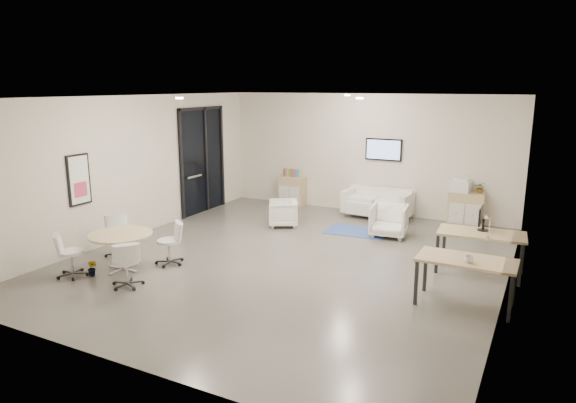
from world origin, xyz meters
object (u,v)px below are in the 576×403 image
at_px(armchair_left, 283,212).
at_px(round_table, 121,238).
at_px(armchair_right, 389,219).
at_px(desk_rear, 481,237).
at_px(sideboard_left, 292,191).
at_px(sideboard_right, 466,209).
at_px(desk_front, 466,264).
at_px(loveseat, 378,204).

xyz_separation_m(armchair_left, round_table, (-1.23, -4.14, 0.28)).
bearing_deg(armchair_right, round_table, -137.67).
bearing_deg(desk_rear, sideboard_left, 144.42).
relative_size(sideboard_right, desk_rear, 0.53).
bearing_deg(round_table, armchair_left, 73.43).
height_order(sideboard_left, round_table, sideboard_left).
distance_m(sideboard_right, desk_front, 5.02).
bearing_deg(round_table, armchair_right, 49.43).
relative_size(loveseat, round_table, 1.51).
bearing_deg(desk_front, armchair_left, 149.10).
height_order(sideboard_left, sideboard_right, sideboard_right).
bearing_deg(round_table, sideboard_right, 50.00).
height_order(sideboard_right, desk_front, sideboard_right).
bearing_deg(sideboard_left, sideboard_right, -0.13).
bearing_deg(armchair_left, loveseat, 107.83).
height_order(armchair_left, armchair_right, armchair_right).
height_order(armchair_right, desk_front, armchair_right).
distance_m(armchair_left, desk_rear, 4.95).
bearing_deg(sideboard_left, loveseat, -4.65).
xyz_separation_m(sideboard_left, loveseat, (2.65, -0.22, -0.07)).
xyz_separation_m(loveseat, armchair_right, (0.77, -1.59, 0.06)).
height_order(sideboard_right, desk_rear, sideboard_right).
relative_size(sideboard_left, sideboard_right, 0.99).
bearing_deg(armchair_left, armchair_right, 68.66).
distance_m(sideboard_left, round_table, 6.29).
distance_m(sideboard_left, desk_front, 7.48).
bearing_deg(desk_front, armchair_right, 124.32).
bearing_deg(sideboard_right, loveseat, -174.68).
xyz_separation_m(armchair_right, desk_front, (2.17, -3.17, 0.29)).
relative_size(desk_front, round_table, 1.27).
height_order(sideboard_right, round_table, sideboard_right).
relative_size(loveseat, desk_rear, 1.12).
xyz_separation_m(desk_rear, desk_front, (-0.02, -1.59, -0.02)).
height_order(loveseat, round_table, loveseat).
bearing_deg(desk_front, round_table, -167.81).
height_order(loveseat, armchair_right, armchair_right).
bearing_deg(armchair_left, sideboard_left, 172.73).
relative_size(sideboard_left, desk_front, 0.56).
height_order(sideboard_left, desk_rear, sideboard_left).
distance_m(sideboard_left, armchair_left, 2.28).
bearing_deg(loveseat, armchair_right, -60.60).
xyz_separation_m(armchair_right, round_table, (-3.83, -4.47, 0.22)).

